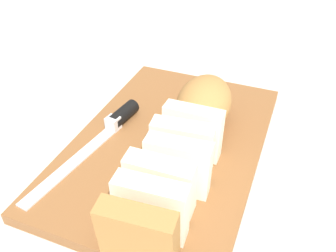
# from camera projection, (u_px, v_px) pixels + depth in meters

# --- Properties ---
(ground_plane) EXTENTS (3.00, 3.00, 0.00)m
(ground_plane) POSITION_uv_depth(u_px,v_px,m) (168.00, 149.00, 0.61)
(ground_plane) COLOR beige
(cutting_board) EXTENTS (0.46, 0.31, 0.02)m
(cutting_board) POSITION_uv_depth(u_px,v_px,m) (168.00, 145.00, 0.60)
(cutting_board) COLOR brown
(cutting_board) RESTS_ON ground_plane
(bread_loaf) EXTENTS (0.37, 0.10, 0.08)m
(bread_loaf) POSITION_uv_depth(u_px,v_px,m) (187.00, 137.00, 0.54)
(bread_loaf) COLOR #A8753D
(bread_loaf) RESTS_ON cutting_board
(bread_knife) EXTENTS (0.27, 0.07, 0.03)m
(bread_knife) POSITION_uv_depth(u_px,v_px,m) (113.00, 124.00, 0.62)
(bread_knife) COLOR silver
(bread_knife) RESTS_ON cutting_board
(crumb_near_knife) EXTENTS (0.01, 0.01, 0.01)m
(crumb_near_knife) POSITION_uv_depth(u_px,v_px,m) (129.00, 158.00, 0.56)
(crumb_near_knife) COLOR #A8753D
(crumb_near_knife) RESTS_ON cutting_board
(crumb_near_loaf) EXTENTS (0.01, 0.01, 0.01)m
(crumb_near_loaf) POSITION_uv_depth(u_px,v_px,m) (163.00, 132.00, 0.61)
(crumb_near_loaf) COLOR #A8753D
(crumb_near_loaf) RESTS_ON cutting_board
(crumb_stray_left) EXTENTS (0.00, 0.00, 0.00)m
(crumb_stray_left) POSITION_uv_depth(u_px,v_px,m) (175.00, 122.00, 0.64)
(crumb_stray_left) COLOR #A8753D
(crumb_stray_left) RESTS_ON cutting_board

